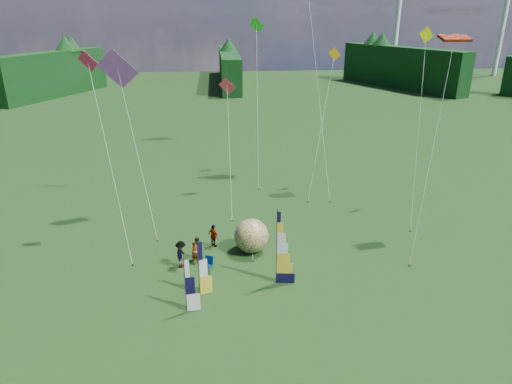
{
  "coord_description": "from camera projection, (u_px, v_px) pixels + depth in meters",
  "views": [
    {
      "loc": [
        -3.3,
        -22.22,
        16.01
      ],
      "look_at": [
        -1.0,
        4.0,
        5.5
      ],
      "focal_mm": 32.0,
      "sensor_mm": 36.0,
      "label": 1
    }
  ],
  "objects": [
    {
      "name": "turbine_left",
      "position": [
        505.0,
        15.0,
        114.78
      ],
      "size": [
        8.0,
        1.2,
        30.0
      ],
      "primitive_type": null,
      "color": "silver",
      "rests_on": "ground"
    },
    {
      "name": "spectator_b",
      "position": [
        198.0,
        249.0,
        31.17
      ],
      "size": [
        0.87,
        0.56,
        1.67
      ],
      "primitive_type": "imported",
      "rotation": [
        0.0,
        0.0,
        -0.21
      ],
      "color": "#66594C",
      "rests_on": "ground"
    },
    {
      "name": "small_kite_orange",
      "position": [
        322.0,
        121.0,
        41.33
      ],
      "size": [
        6.09,
        8.6,
        13.27
      ],
      "primitive_type": null,
      "rotation": [
        0.0,
        0.0,
        0.11
      ],
      "color": "#FF9E09",
      "rests_on": "ground"
    },
    {
      "name": "spectator_a",
      "position": [
        195.0,
        253.0,
        30.7
      ],
      "size": [
        0.7,
        0.64,
        1.61
      ],
      "primitive_type": "imported",
      "rotation": [
        0.0,
        0.0,
        0.56
      ],
      "color": "#66594C",
      "rests_on": "ground"
    },
    {
      "name": "side_banner_far",
      "position": [
        185.0,
        286.0,
        25.43
      ],
      "size": [
        1.0,
        0.22,
        3.36
      ],
      "primitive_type": null,
      "rotation": [
        0.0,
        0.0,
        0.12
      ],
      "color": "white",
      "rests_on": "ground"
    },
    {
      "name": "spectator_d",
      "position": [
        214.0,
        236.0,
        32.9
      ],
      "size": [
        0.99,
        1.02,
        1.72
      ],
      "primitive_type": "imported",
      "rotation": [
        0.0,
        0.0,
        2.32
      ],
      "color": "#66594C",
      "rests_on": "ground"
    },
    {
      "name": "small_kite_yellow",
      "position": [
        419.0,
        124.0,
        36.08
      ],
      "size": [
        6.94,
        10.34,
        15.28
      ],
      "primitive_type": null,
      "rotation": [
        0.0,
        0.0,
        0.25
      ],
      "color": "#E4E500",
      "rests_on": "ground"
    },
    {
      "name": "spectator_c",
      "position": [
        181.0,
        254.0,
        30.26
      ],
      "size": [
        0.64,
        1.28,
        1.89
      ],
      "primitive_type": "imported",
      "rotation": [
        0.0,
        0.0,
        1.41
      ],
      "color": "#66594C",
      "rests_on": "ground"
    },
    {
      "name": "small_kite_pink",
      "position": [
        109.0,
        153.0,
        31.01
      ],
      "size": [
        8.05,
        10.17,
        13.98
      ],
      "primitive_type": null,
      "rotation": [
        0.0,
        0.0,
        -0.35
      ],
      "color": "#DC234D",
      "rests_on": "ground"
    },
    {
      "name": "feather_banner_main",
      "position": [
        277.0,
        248.0,
        27.88
      ],
      "size": [
        1.34,
        0.25,
        4.93
      ],
      "primitive_type": null,
      "rotation": [
        0.0,
        0.0,
        -0.11
      ],
      "color": "black",
      "rests_on": "ground"
    },
    {
      "name": "treeline_ring",
      "position": [
        280.0,
        243.0,
        25.28
      ],
      "size": [
        210.0,
        210.0,
        8.0
      ],
      "primitive_type": null,
      "color": "black",
      "rests_on": "ground"
    },
    {
      "name": "bol_inflatable",
      "position": [
        251.0,
        236.0,
        32.14
      ],
      "size": [
        2.63,
        2.63,
        2.44
      ],
      "primitive_type": "sphere",
      "rotation": [
        0.0,
        0.0,
        -0.08
      ],
      "color": "navy",
      "rests_on": "ground"
    },
    {
      "name": "small_kite_green",
      "position": [
        257.0,
        98.0,
        45.08
      ],
      "size": [
        4.42,
        12.15,
        15.97
      ],
      "primitive_type": null,
      "rotation": [
        0.0,
        0.0,
        -0.09
      ],
      "color": "green",
      "rests_on": "ground"
    },
    {
      "name": "turbine_right",
      "position": [
        398.0,
        14.0,
        119.23
      ],
      "size": [
        8.0,
        1.2,
        30.0
      ],
      "primitive_type": null,
      "color": "silver",
      "rests_on": "ground"
    },
    {
      "name": "ground",
      "position": [
        279.0,
        303.0,
        26.77
      ],
      "size": [
        220.0,
        220.0,
        0.0
      ],
      "primitive_type": "plane",
      "color": "#294B1F",
      "rests_on": "ground"
    },
    {
      "name": "small_kite_red",
      "position": [
        229.0,
        143.0,
        39.01
      ],
      "size": [
        3.61,
        11.05,
        10.93
      ],
      "primitive_type": null,
      "rotation": [
        0.0,
        0.0,
        -0.09
      ],
      "color": "#CF3243",
      "rests_on": "ground"
    },
    {
      "name": "side_banner_left",
      "position": [
        199.0,
        269.0,
        26.89
      ],
      "size": [
        0.97,
        0.44,
        3.58
      ],
      "primitive_type": null,
      "rotation": [
        0.0,
        0.0,
        0.35
      ],
      "color": "yellow",
      "rests_on": "ground"
    },
    {
      "name": "kite_rainbow_delta",
      "position": [
        136.0,
        137.0,
        34.24
      ],
      "size": [
        8.58,
        12.07,
        14.37
      ],
      "primitive_type": null,
      "rotation": [
        0.0,
        0.0,
        0.04
      ],
      "color": "red",
      "rests_on": "ground"
    },
    {
      "name": "camp_chair",
      "position": [
        208.0,
        265.0,
        29.83
      ],
      "size": [
        0.79,
        0.79,
        1.05
      ],
      "primitive_type": null,
      "rotation": [
        0.0,
        0.0,
        -0.39
      ],
      "color": "#011943",
      "rests_on": "ground"
    },
    {
      "name": "kite_whale",
      "position": [
        317.0,
        59.0,
        42.07
      ],
      "size": [
        9.28,
        16.1,
        23.65
      ],
      "primitive_type": null,
      "rotation": [
        0.0,
        0.0,
        0.33
      ],
      "color": "black",
      "rests_on": "ground"
    },
    {
      "name": "kite_parafoil",
      "position": [
        435.0,
        135.0,
        30.55
      ],
      "size": [
        8.43,
        10.53,
        16.44
      ],
      "primitive_type": null,
      "rotation": [
        0.0,
        0.0,
        -0.02
      ],
      "color": "#B81C00",
      "rests_on": "ground"
    }
  ]
}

